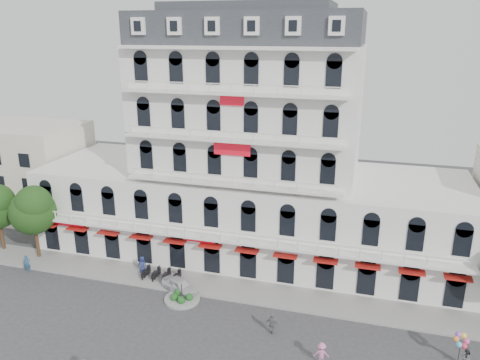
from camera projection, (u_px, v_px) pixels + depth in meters
The scene contains 13 objects.
ground at pixel (188, 348), 36.02m from camera, with size 120.00×120.00×0.00m, color #38383A.
sidewalk at pixel (224, 288), 44.23m from camera, with size 53.00×4.00×0.16m, color gray.
main_building at pixel (249, 162), 49.42m from camera, with size 45.00×15.00×25.80m.
flank_building_west at pixel (29, 170), 60.36m from camera, with size 14.00×10.00×12.00m, color beige.
traffic_island at pixel (182, 298), 42.22m from camera, with size 3.20×3.20×1.60m.
parked_scooter_row at pixel (162, 280), 45.74m from camera, with size 4.40×1.80×1.10m, color black, non-canonical shape.
tree_west_inner at pixel (33, 208), 48.45m from camera, with size 4.76×4.76×8.25m.
parked_car at pixel (180, 285), 43.46m from camera, with size 1.58×3.94×1.34m, color silver.
pedestrian_left at pixel (142, 265), 46.72m from camera, with size 0.90×0.59×1.84m, color navy.
pedestrian_mid at pixel (272, 324), 37.43m from camera, with size 1.03×0.43×1.76m, color slate.
pedestrian_right at pixel (321, 354), 34.00m from camera, with size 1.15×0.66×1.78m, color #CF6DA6.
pedestrian_far at pixel (27, 264), 46.98m from camera, with size 0.66×0.43×1.82m, color navy.
balloon_vendor at pixel (464, 351), 33.70m from camera, with size 1.46×1.34×2.45m.
Camera 1 is at (12.23, -28.01, 23.38)m, focal length 35.00 mm.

